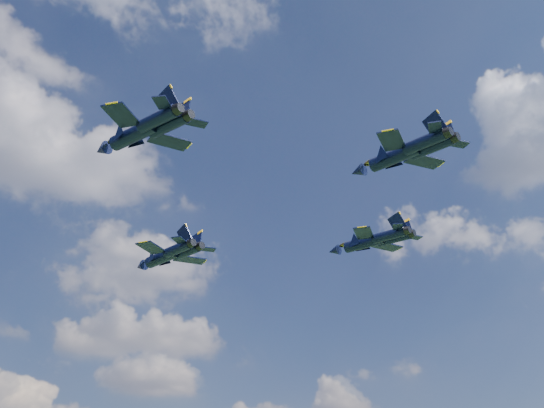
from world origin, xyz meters
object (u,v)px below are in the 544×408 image
Objects in this scene: jet_lead at (161,258)px; jet_right at (362,243)px; jet_slot at (391,158)px; jet_left at (131,135)px.

jet_right is (27.65, -10.19, 2.15)m from jet_lead.
jet_slot is (18.59, -35.64, 1.61)m from jet_lead.
jet_right is 1.01× the size of jet_slot.
jet_lead is 1.07× the size of jet_left.
jet_right is at bearing 43.88° from jet_slot.
jet_right reaches higher than jet_lead.
jet_left is 28.43m from jet_slot.
jet_lead is 1.08× the size of jet_slot.
jet_left is 1.01× the size of jet_slot.
jet_left is (-9.21, -29.69, 2.23)m from jet_lead.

